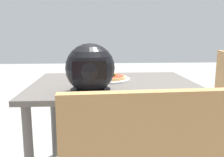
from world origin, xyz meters
name	(u,v)px	position (x,y,z in m)	size (l,w,h in m)	color
dining_table	(114,95)	(0.00, 0.00, 0.62)	(1.08, 0.84, 0.70)	#5B5651
pizza_plate	(110,79)	(0.02, -0.09, 0.71)	(0.28, 0.28, 0.01)	white
pizza	(109,77)	(0.03, -0.09, 0.73)	(0.22, 0.22, 0.05)	tan
motorcycle_helmet	(90,69)	(0.15, 0.26, 0.83)	(0.27, 0.27, 0.27)	black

